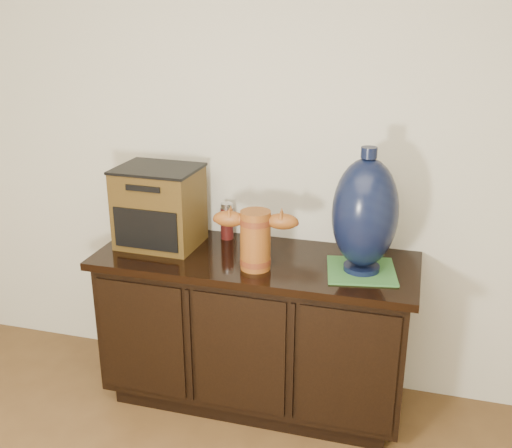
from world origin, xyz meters
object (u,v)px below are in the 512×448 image
(terracotta_vessel, at_px, (255,237))
(spray_can, at_px, (227,221))
(tv_radio, at_px, (159,207))
(sideboard, at_px, (255,329))
(lamp_base, at_px, (365,214))

(terracotta_vessel, distance_m, spray_can, 0.39)
(tv_radio, distance_m, spray_can, 0.34)
(terracotta_vessel, xyz_separation_m, tv_radio, (-0.51, 0.15, 0.04))
(sideboard, xyz_separation_m, terracotta_vessel, (0.03, -0.11, 0.52))
(tv_radio, relative_size, lamp_base, 0.72)
(lamp_base, distance_m, spray_can, 0.73)
(sideboard, distance_m, spray_can, 0.53)
(sideboard, height_order, tv_radio, tv_radio)
(tv_radio, relative_size, spray_can, 2.13)
(sideboard, bearing_deg, lamp_base, -2.93)
(terracotta_vessel, height_order, lamp_base, lamp_base)
(sideboard, distance_m, tv_radio, 0.73)
(terracotta_vessel, xyz_separation_m, spray_can, (-0.23, 0.30, -0.06))
(sideboard, bearing_deg, terracotta_vessel, -73.44)
(terracotta_vessel, distance_m, tv_radio, 0.53)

